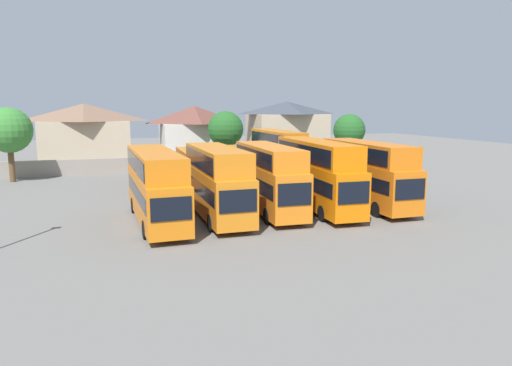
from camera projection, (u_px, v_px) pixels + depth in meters
ground at (213, 178)px, 50.88m from camera, size 140.00×140.00×0.00m
depot_boundary_wall at (200, 163)px, 57.33m from camera, size 56.00×0.50×1.80m
bus_1 at (156, 183)px, 31.07m from camera, size 2.92×11.94×4.78m
bus_2 at (217, 179)px, 32.15m from camera, size 2.69×10.19×4.91m
bus_3 at (269, 175)px, 33.91m from camera, size 2.86×10.29×4.90m
bus_4 at (317, 171)px, 35.16m from camera, size 2.98×11.85×5.15m
bus_5 at (367, 171)px, 36.15m from camera, size 2.75×10.80×4.97m
bus_6 at (157, 166)px, 46.08m from camera, size 3.10×10.91×3.28m
bus_7 at (195, 165)px, 46.70m from camera, size 2.91×10.75×3.35m
bus_8 at (236, 163)px, 48.19m from camera, size 2.85×12.01×3.35m
bus_9 at (278, 152)px, 49.33m from camera, size 2.67×11.57×5.19m
house_terrace_left at (85, 134)px, 60.84m from camera, size 11.52×6.33×8.06m
house_terrace_centre at (195, 133)px, 65.50m from camera, size 9.63×7.24×7.77m
house_terrace_right at (287, 130)px, 69.33m from camera, size 10.98×8.06×8.40m
tree_left_of_lot at (349, 130)px, 60.68m from camera, size 4.10×4.10×6.73m
tree_behind_wall at (9, 131)px, 47.67m from camera, size 4.62×4.62×7.62m
tree_right_of_lot at (226, 129)px, 60.23m from camera, size 4.56×4.56×7.10m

